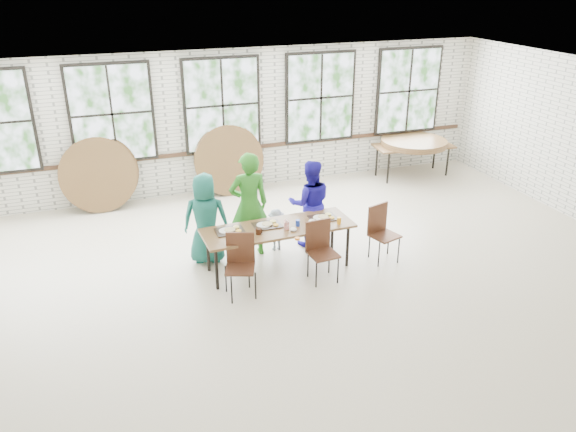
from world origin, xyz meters
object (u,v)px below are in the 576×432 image
at_px(dining_table, 278,230).
at_px(chair_near_right, 320,245).
at_px(chair_near_left, 240,259).
at_px(storage_table, 413,147).

xyz_separation_m(dining_table, chair_near_right, (0.52, -0.49, -0.13)).
height_order(chair_near_left, chair_near_right, same).
xyz_separation_m(dining_table, storage_table, (4.37, 3.16, -0.00)).
bearing_deg(chair_near_left, dining_table, 53.34).
distance_m(chair_near_left, chair_near_right, 1.28).
relative_size(chair_near_left, storage_table, 0.51).
bearing_deg(storage_table, chair_near_left, -138.71).
height_order(dining_table, chair_near_left, chair_near_left).
relative_size(dining_table, storage_table, 1.30).
distance_m(dining_table, chair_near_left, 0.92).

